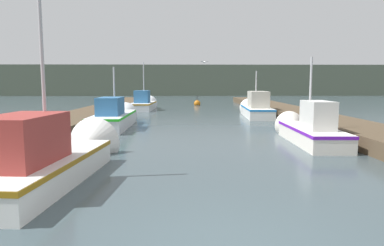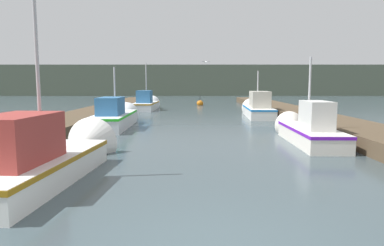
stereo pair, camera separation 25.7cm
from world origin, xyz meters
name	(u,v)px [view 1 (the left image)]	position (x,y,z in m)	size (l,w,h in m)	color
dock_left	(89,116)	(-6.26, 16.00, 0.26)	(2.60, 40.00, 0.53)	#4C3D2B
dock_right	(301,116)	(6.26, 16.00, 0.26)	(2.60, 40.00, 0.53)	#4C3D2B
distant_shore_ridge	(189,81)	(0.00, 62.10, 2.63)	(120.00, 16.00, 5.26)	#4C5647
fishing_boat_0	(55,156)	(-3.63, 3.96, 0.47)	(2.10, 5.87, 4.53)	silver
fishing_boat_1	(308,129)	(4.02, 8.58, 0.46)	(1.48, 5.21, 3.46)	silver
fishing_boat_2	(115,117)	(-4.10, 13.15, 0.49)	(1.59, 6.12, 3.33)	silver
fishing_boat_3	(255,108)	(4.04, 18.52, 0.53)	(1.80, 6.38, 3.34)	silver
fishing_boat_4	(145,104)	(-4.00, 24.38, 0.47)	(1.74, 5.82, 4.27)	silver
mooring_piling_0	(256,104)	(5.06, 23.27, 0.50)	(0.31, 0.31, 1.00)	#473523
channel_buoy	(197,103)	(0.53, 29.55, 0.18)	(0.64, 0.64, 1.14)	#BF6513
seagull_lead	(204,62)	(0.70, 19.30, 3.59)	(0.56, 0.31, 0.12)	white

